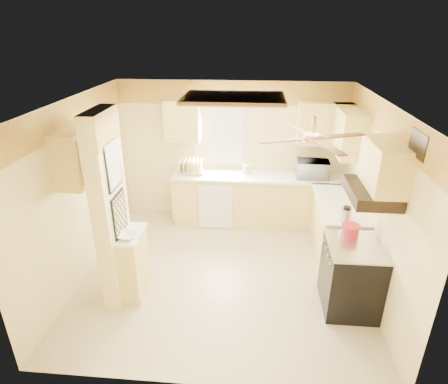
# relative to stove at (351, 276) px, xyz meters

# --- Properties ---
(floor) EXTENTS (4.00, 4.00, 0.00)m
(floor) POSITION_rel_stove_xyz_m (-1.67, 0.55, -0.46)
(floor) COLOR tan
(floor) RESTS_ON ground
(ceiling) EXTENTS (4.00, 4.00, 0.00)m
(ceiling) POSITION_rel_stove_xyz_m (-1.67, 0.55, 2.04)
(ceiling) COLOR white
(ceiling) RESTS_ON wall_back
(wall_back) EXTENTS (4.00, 0.00, 4.00)m
(wall_back) POSITION_rel_stove_xyz_m (-1.67, 2.45, 0.79)
(wall_back) COLOR #F2DB94
(wall_back) RESTS_ON floor
(wall_front) EXTENTS (4.00, 0.00, 4.00)m
(wall_front) POSITION_rel_stove_xyz_m (-1.67, -1.35, 0.79)
(wall_front) COLOR #F2DB94
(wall_front) RESTS_ON floor
(wall_left) EXTENTS (0.00, 3.80, 3.80)m
(wall_left) POSITION_rel_stove_xyz_m (-3.67, 0.55, 0.79)
(wall_left) COLOR #F2DB94
(wall_left) RESTS_ON floor
(wall_right) EXTENTS (0.00, 3.80, 3.80)m
(wall_right) POSITION_rel_stove_xyz_m (0.33, 0.55, 0.79)
(wall_right) COLOR #F2DB94
(wall_right) RESTS_ON floor
(wallpaper_border) EXTENTS (4.00, 0.02, 0.40)m
(wallpaper_border) POSITION_rel_stove_xyz_m (-1.67, 2.43, 1.84)
(wallpaper_border) COLOR #FFCF4B
(wallpaper_border) RESTS_ON wall_back
(partition_column) EXTENTS (0.20, 0.70, 2.50)m
(partition_column) POSITION_rel_stove_xyz_m (-3.02, 0.00, 0.79)
(partition_column) COLOR #F2DB94
(partition_column) RESTS_ON floor
(partition_ledge) EXTENTS (0.25, 0.55, 0.90)m
(partition_ledge) POSITION_rel_stove_xyz_m (-2.80, 0.00, -0.01)
(partition_ledge) COLOR #ECD171
(partition_ledge) RESTS_ON floor
(ledge_top) EXTENTS (0.28, 0.58, 0.04)m
(ledge_top) POSITION_rel_stove_xyz_m (-2.80, 0.00, 0.46)
(ledge_top) COLOR silver
(ledge_top) RESTS_ON partition_ledge
(lower_cabinets_back) EXTENTS (3.00, 0.60, 0.90)m
(lower_cabinets_back) POSITION_rel_stove_xyz_m (-1.17, 2.15, -0.01)
(lower_cabinets_back) COLOR #ECD171
(lower_cabinets_back) RESTS_ON floor
(lower_cabinets_right) EXTENTS (0.60, 1.40, 0.90)m
(lower_cabinets_right) POSITION_rel_stove_xyz_m (0.03, 1.15, -0.01)
(lower_cabinets_right) COLOR #ECD171
(lower_cabinets_right) RESTS_ON floor
(countertop_back) EXTENTS (3.04, 0.64, 0.04)m
(countertop_back) POSITION_rel_stove_xyz_m (-1.17, 2.14, 0.46)
(countertop_back) COLOR silver
(countertop_back) RESTS_ON lower_cabinets_back
(countertop_right) EXTENTS (0.64, 1.44, 0.04)m
(countertop_right) POSITION_rel_stove_xyz_m (0.02, 1.15, 0.46)
(countertop_right) COLOR silver
(countertop_right) RESTS_ON lower_cabinets_right
(dishwasher_panel) EXTENTS (0.58, 0.02, 0.80)m
(dishwasher_panel) POSITION_rel_stove_xyz_m (-1.92, 1.84, -0.03)
(dishwasher_panel) COLOR white
(dishwasher_panel) RESTS_ON lower_cabinets_back
(window) EXTENTS (0.92, 0.02, 1.02)m
(window) POSITION_rel_stove_xyz_m (-1.92, 2.44, 1.09)
(window) COLOR white
(window) RESTS_ON wall_back
(upper_cab_back_left) EXTENTS (0.60, 0.35, 0.70)m
(upper_cab_back_left) POSITION_rel_stove_xyz_m (-2.52, 2.27, 1.39)
(upper_cab_back_left) COLOR #ECD171
(upper_cab_back_left) RESTS_ON wall_back
(upper_cab_back_right) EXTENTS (0.90, 0.35, 0.70)m
(upper_cab_back_right) POSITION_rel_stove_xyz_m (-0.12, 2.27, 1.39)
(upper_cab_back_right) COLOR #ECD171
(upper_cab_back_right) RESTS_ON wall_back
(upper_cab_right) EXTENTS (0.35, 1.00, 0.70)m
(upper_cab_right) POSITION_rel_stove_xyz_m (0.16, 1.80, 1.39)
(upper_cab_right) COLOR #ECD171
(upper_cab_right) RESTS_ON wall_right
(upper_cab_left_wall) EXTENTS (0.35, 0.75, 0.70)m
(upper_cab_left_wall) POSITION_rel_stove_xyz_m (-3.49, 0.30, 1.39)
(upper_cab_left_wall) COLOR #ECD171
(upper_cab_left_wall) RESTS_ON wall_left
(upper_cab_over_stove) EXTENTS (0.35, 0.76, 0.52)m
(upper_cab_over_stove) POSITION_rel_stove_xyz_m (0.16, 0.00, 1.49)
(upper_cab_over_stove) COLOR #ECD171
(upper_cab_over_stove) RESTS_ON wall_right
(stove) EXTENTS (0.68, 0.77, 0.92)m
(stove) POSITION_rel_stove_xyz_m (0.00, 0.00, 0.00)
(stove) COLOR black
(stove) RESTS_ON floor
(range_hood) EXTENTS (0.50, 0.76, 0.14)m
(range_hood) POSITION_rel_stove_xyz_m (0.07, 0.00, 1.16)
(range_hood) COLOR black
(range_hood) RESTS_ON upper_cab_over_stove
(poster_menu) EXTENTS (0.02, 0.42, 0.57)m
(poster_menu) POSITION_rel_stove_xyz_m (-2.91, 0.00, 1.39)
(poster_menu) COLOR black
(poster_menu) RESTS_ON partition_column
(poster_nashville) EXTENTS (0.02, 0.42, 0.57)m
(poster_nashville) POSITION_rel_stove_xyz_m (-2.91, 0.00, 0.74)
(poster_nashville) COLOR black
(poster_nashville) RESTS_ON partition_column
(ceiling_light_panel) EXTENTS (1.35, 0.95, 0.06)m
(ceiling_light_panel) POSITION_rel_stove_xyz_m (-1.57, 1.05, 2.00)
(ceiling_light_panel) COLOR brown
(ceiling_light_panel) RESTS_ON ceiling
(ceiling_fan) EXTENTS (1.15, 1.15, 0.26)m
(ceiling_fan) POSITION_rel_stove_xyz_m (-0.67, -0.15, 1.83)
(ceiling_fan) COLOR gold
(ceiling_fan) RESTS_ON ceiling
(vent_grate) EXTENTS (0.02, 0.40, 0.25)m
(vent_grate) POSITION_rel_stove_xyz_m (0.31, -0.35, 1.84)
(vent_grate) COLOR black
(vent_grate) RESTS_ON wall_right
(microwave) EXTENTS (0.55, 0.39, 0.30)m
(microwave) POSITION_rel_stove_xyz_m (-0.27, 2.12, 0.63)
(microwave) COLOR white
(microwave) RESTS_ON countertop_back
(bowl) EXTENTS (0.29, 0.29, 0.06)m
(bowl) POSITION_rel_stove_xyz_m (-2.80, -0.12, 0.51)
(bowl) COLOR white
(bowl) RESTS_ON ledge_top
(dutch_oven) EXTENTS (0.23, 0.23, 0.15)m
(dutch_oven) POSITION_rel_stove_xyz_m (-0.03, 0.22, 0.53)
(dutch_oven) COLOR red
(dutch_oven) RESTS_ON stove
(kettle) EXTENTS (0.14, 0.14, 0.22)m
(kettle) POSITION_rel_stove_xyz_m (-0.02, 0.55, 0.58)
(kettle) COLOR silver
(kettle) RESTS_ON countertop_right
(dish_rack) EXTENTS (0.44, 0.33, 0.24)m
(dish_rack) POSITION_rel_stove_xyz_m (-2.39, 2.15, 0.57)
(dish_rack) COLOR tan
(dish_rack) RESTS_ON countertop_back
(utensil_crock) EXTENTS (0.12, 0.12, 0.24)m
(utensil_crock) POSITION_rel_stove_xyz_m (-1.41, 2.22, 0.56)
(utensil_crock) COLOR white
(utensil_crock) RESTS_ON countertop_back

